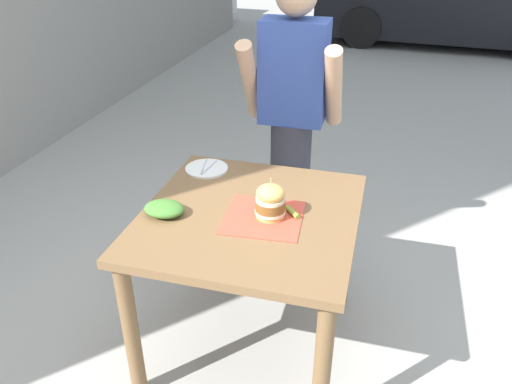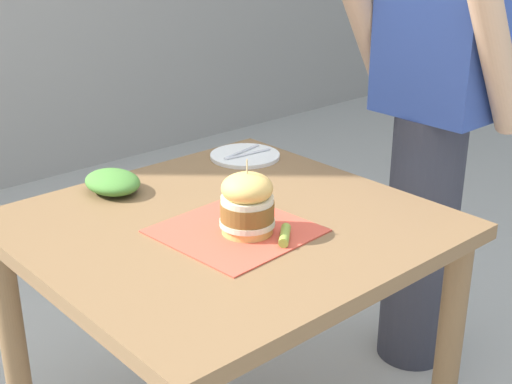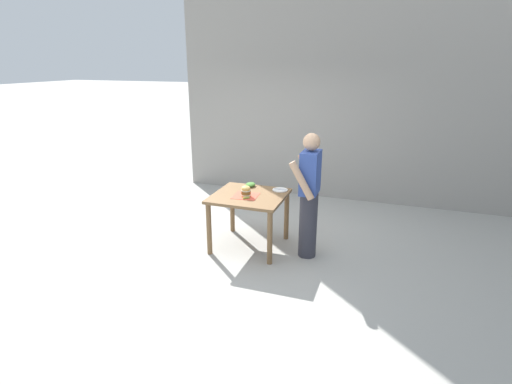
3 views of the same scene
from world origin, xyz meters
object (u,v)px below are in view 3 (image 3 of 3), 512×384
Objects in this scene: diner_across_table at (309,194)px; sandwich at (246,191)px; pickle_spear at (246,198)px; side_plate_with_forks at (280,190)px; side_salad at (250,185)px; patio_table at (249,203)px.

sandwich is at bearing -84.52° from diner_across_table.
pickle_spear is (0.09, 0.04, -0.06)m from sandwich.
sandwich is 0.56m from side_plate_with_forks.
diner_across_table is (-0.17, 0.82, 0.09)m from pickle_spear.
sandwich is 0.85× the size of side_plate_with_forks.
sandwich is 0.47m from side_salad.
diner_across_table reaches higher than side_plate_with_forks.
patio_table is 0.87m from diner_across_table.
sandwich is 0.86m from diner_across_table.
sandwich reaches higher than patio_table.
pickle_spear is (0.19, 0.03, 0.15)m from patio_table.
side_salad reaches higher than pickle_spear.
patio_table is 10.94× the size of pickle_spear.
diner_across_table is (0.37, 0.95, 0.08)m from side_salad.
side_plate_with_forks is 1.22× the size of side_salad.
side_salad is (-0.55, -0.14, 0.01)m from pickle_spear.
sandwich is at bearing -40.27° from side_plate_with_forks.
patio_table is 0.24m from pickle_spear.
diner_across_table is (-0.08, 0.85, 0.03)m from sandwich.
diner_across_table is at bearing 89.15° from patio_table.
diner_across_table reaches higher than patio_table.
sandwich reaches higher than side_plate_with_forks.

